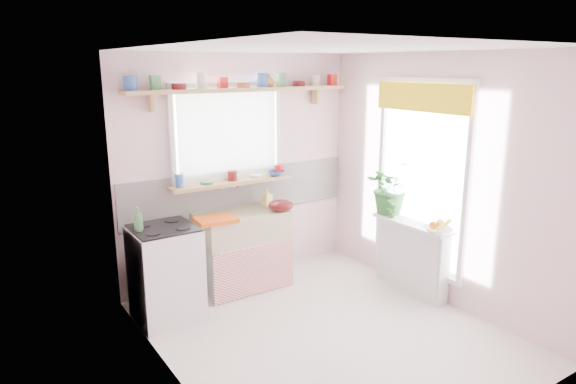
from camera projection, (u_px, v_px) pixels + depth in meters
room at (328, 162)px, 5.41m from camera, size 3.20×3.20×3.20m
sink_unit at (242, 249)px, 5.56m from camera, size 0.95×0.65×1.11m
cooker at (166, 273)px, 4.84m from camera, size 0.58×0.58×0.93m
radiator_ledge at (411, 256)px, 5.45m from camera, size 0.22×0.95×0.78m
windowsill at (232, 182)px, 5.54m from camera, size 1.40×0.22×0.04m
pine_shelf at (243, 90)px, 5.37m from camera, size 2.52×0.24×0.04m
shelf_crockery at (243, 82)px, 5.35m from camera, size 2.47×0.11×0.12m
sill_crockery at (232, 175)px, 5.52m from camera, size 1.35×0.11×0.12m
dish_tray at (216, 220)px, 5.12m from camera, size 0.42×0.33×0.04m
colander at (281, 205)px, 5.48m from camera, size 0.29×0.29×0.12m
jade_plant at (390, 187)px, 5.63m from camera, size 0.64×0.59×0.59m
fruit_bowl at (438, 231)px, 4.98m from camera, size 0.35×0.35×0.06m
herb_pot at (392, 208)px, 5.47m from camera, size 0.12×0.09×0.23m
soap_bottle_sink at (267, 197)px, 5.70m from camera, size 0.10×0.10×0.20m
sill_cup at (228, 176)px, 5.56m from camera, size 0.15×0.15×0.09m
sill_bowl at (276, 173)px, 5.76m from camera, size 0.20×0.20×0.06m
shelf_vase at (270, 81)px, 5.50m from camera, size 0.15×0.15×0.14m
cooker_bottle at (138, 219)px, 4.60m from camera, size 0.09×0.09×0.22m
fruit at (438, 225)px, 4.97m from camera, size 0.20×0.14×0.10m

